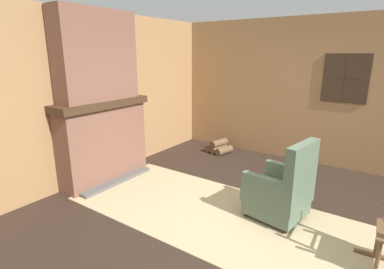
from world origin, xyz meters
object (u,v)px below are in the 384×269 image
Objects in this scene: firewood_stack at (219,147)px; oil_lamp_vase at (72,97)px; armchair at (281,192)px; storage_case at (122,93)px.

firewood_stack is 3.16m from oil_lamp_vase.
armchair is 2.69m from firewood_stack.
oil_lamp_vase is (-0.88, -2.74, 1.31)m from firewood_stack.
oil_lamp_vase is (-2.82, -0.90, 1.05)m from armchair.
firewood_stack is (-1.94, 1.85, -0.26)m from armchair.
firewood_stack is at bearing 72.26° from oil_lamp_vase.
armchair is 3.93× the size of oil_lamp_vase.
oil_lamp_vase is at bearing -90.01° from storage_case.
armchair is 1.97× the size of firewood_stack.
storage_case is at bearing 8.31° from armchair.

